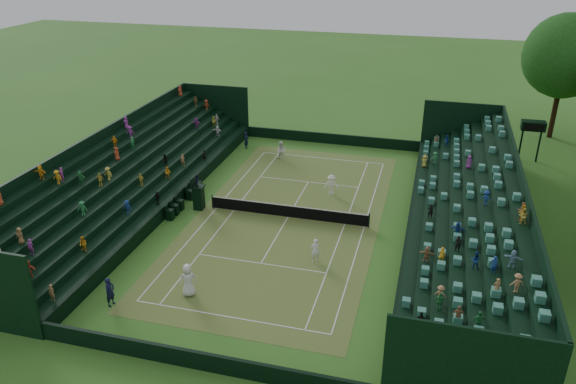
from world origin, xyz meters
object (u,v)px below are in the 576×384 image
object	(u,v)px
player_near_west	(188,280)
player_far_east	(331,185)
tennis_net	(288,211)
umpire_chair	(198,194)
player_far_west	(281,151)
player_near_east	(315,250)

from	to	relation	value
player_near_west	player_far_east	size ratio (longest dim) A/B	1.21
tennis_net	player_near_west	world-z (taller)	player_near_west
umpire_chair	player_far_west	distance (m)	11.46
player_far_west	umpire_chair	bearing A→B (deg)	-95.72
tennis_net	player_far_east	world-z (taller)	player_far_east
tennis_net	umpire_chair	xyz separation A→B (m)	(-6.69, -0.38, 0.65)
player_near_west	player_far_west	bearing A→B (deg)	-112.49
tennis_net	player_near_east	bearing A→B (deg)	-59.04
player_far_west	tennis_net	bearing A→B (deg)	-61.29
umpire_chair	player_near_east	world-z (taller)	umpire_chair
player_far_east	player_far_west	bearing A→B (deg)	122.23
player_near_west	player_far_east	bearing A→B (deg)	-132.82
umpire_chair	player_far_west	bearing A→B (deg)	73.73
player_near_east	player_far_east	distance (m)	9.86
player_far_east	player_near_east	bearing A→B (deg)	-95.90
tennis_net	player_far_east	xyz separation A→B (m)	(2.24, 4.57, 0.30)
umpire_chair	player_far_east	xyz separation A→B (m)	(8.93, 4.95, -0.35)
player_near_west	player_near_east	bearing A→B (deg)	-162.74
player_near_east	player_far_east	world-z (taller)	player_far_east
tennis_net	player_near_west	distance (m)	10.98
tennis_net	player_far_east	size ratio (longest dim) A/B	7.08
player_near_east	player_far_east	bearing A→B (deg)	-115.06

